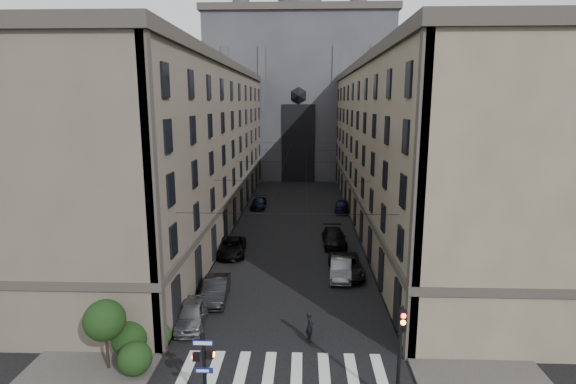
# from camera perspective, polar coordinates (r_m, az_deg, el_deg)

# --- Properties ---
(sidewalk_left) EXTENTS (7.00, 80.00, 0.15)m
(sidewalk_left) POSITION_cam_1_polar(r_m,az_deg,el_deg) (56.32, -9.88, -3.53)
(sidewalk_left) COLOR #383533
(sidewalk_left) RESTS_ON ground
(sidewalk_right) EXTENTS (7.00, 80.00, 0.15)m
(sidewalk_right) POSITION_cam_1_polar(r_m,az_deg,el_deg) (55.91, 11.73, -3.71)
(sidewalk_right) COLOR #383533
(sidewalk_right) RESTS_ON ground
(zebra_crossing) EXTENTS (11.00, 3.20, 0.01)m
(zebra_crossing) POSITION_cam_1_polar(r_m,az_deg,el_deg) (26.48, -0.64, -21.47)
(zebra_crossing) COLOR beige
(zebra_crossing) RESTS_ON ground
(building_left) EXTENTS (13.60, 60.60, 18.85)m
(building_left) POSITION_cam_1_polar(r_m,az_deg,el_deg) (55.40, -13.20, 5.85)
(building_left) COLOR #51493E
(building_left) RESTS_ON ground
(building_right) EXTENTS (13.60, 60.60, 18.85)m
(building_right) POSITION_cam_1_polar(r_m,az_deg,el_deg) (54.88, 15.16, 5.70)
(building_right) COLOR brown
(building_right) RESTS_ON ground
(gothic_tower) EXTENTS (35.00, 23.00, 58.00)m
(gothic_tower) POSITION_cam_1_polar(r_m,az_deg,el_deg) (92.26, 1.44, 13.47)
(gothic_tower) COLOR #2D2D33
(gothic_tower) RESTS_ON ground
(pedestrian_signal_left) EXTENTS (1.02, 0.38, 4.00)m
(pedestrian_signal_left) POSITION_cam_1_polar(r_m,az_deg,el_deg) (22.73, -10.61, -20.84)
(pedestrian_signal_left) COLOR black
(pedestrian_signal_left) RESTS_ON ground
(traffic_light_right) EXTENTS (0.34, 0.50, 5.20)m
(traffic_light_right) POSITION_cam_1_polar(r_m,az_deg,el_deg) (22.58, 14.08, -18.38)
(traffic_light_right) COLOR black
(traffic_light_right) RESTS_ON ground
(shrub_cluster) EXTENTS (3.90, 4.40, 3.90)m
(shrub_cluster) POSITION_cam_1_polar(r_m,az_deg,el_deg) (27.35, -20.07, -16.72)
(shrub_cluster) COLOR black
(shrub_cluster) RESTS_ON sidewalk_left
(tram_wires) EXTENTS (14.00, 60.00, 0.43)m
(tram_wires) POSITION_cam_1_polar(r_m,az_deg,el_deg) (53.35, 0.90, 3.68)
(tram_wires) COLOR black
(tram_wires) RESTS_ON ground
(car_left_near) EXTENTS (2.28, 4.74, 1.56)m
(car_left_near) POSITION_cam_1_polar(r_m,az_deg,el_deg) (31.00, -12.14, -14.91)
(car_left_near) COLOR slate
(car_left_near) RESTS_ON ground
(car_left_midnear) EXTENTS (2.01, 5.02, 1.62)m
(car_left_midnear) POSITION_cam_1_polar(r_m,az_deg,el_deg) (34.21, -9.15, -12.13)
(car_left_midnear) COLOR black
(car_left_midnear) RESTS_ON ground
(car_left_midfar) EXTENTS (2.96, 5.68, 1.53)m
(car_left_midfar) POSITION_cam_1_polar(r_m,az_deg,el_deg) (43.51, -7.15, -6.96)
(car_left_midfar) COLOR black
(car_left_midfar) RESTS_ON ground
(car_left_far) EXTENTS (1.99, 4.84, 1.40)m
(car_left_far) POSITION_cam_1_polar(r_m,az_deg,el_deg) (62.12, -3.71, -1.39)
(car_left_far) COLOR black
(car_left_far) RESTS_ON ground
(car_right_near) EXTENTS (2.11, 5.00, 1.60)m
(car_right_near) POSITION_cam_1_polar(r_m,az_deg,el_deg) (38.05, 6.74, -9.61)
(car_right_near) COLOR slate
(car_right_near) RESTS_ON ground
(car_right_midnear) EXTENTS (2.82, 5.84, 1.60)m
(car_right_midnear) POSITION_cam_1_polar(r_m,az_deg,el_deg) (38.71, 7.41, -9.26)
(car_right_midnear) COLOR black
(car_right_midnear) RESTS_ON ground
(car_right_midfar) EXTENTS (2.40, 5.66, 1.63)m
(car_right_midfar) POSITION_cam_1_polar(r_m,az_deg,el_deg) (46.12, 5.89, -5.80)
(car_right_midfar) COLOR black
(car_right_midfar) RESTS_ON ground
(car_right_far) EXTENTS (2.45, 4.83, 1.58)m
(car_right_far) POSITION_cam_1_polar(r_m,az_deg,el_deg) (60.15, 6.91, -1.79)
(car_right_far) COLOR black
(car_right_far) RESTS_ON ground
(pedestrian) EXTENTS (0.63, 0.80, 1.94)m
(pedestrian) POSITION_cam_1_polar(r_m,az_deg,el_deg) (28.57, 2.77, -16.62)
(pedestrian) COLOR black
(pedestrian) RESTS_ON ground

